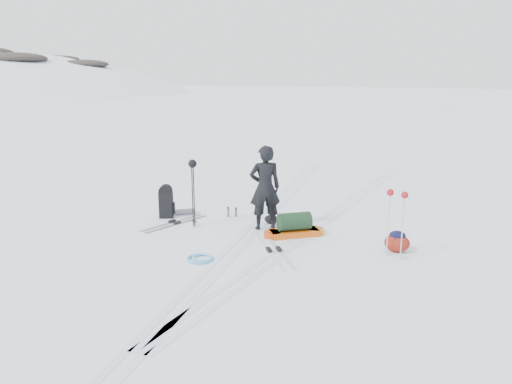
{
  "coord_description": "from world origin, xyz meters",
  "views": [
    {
      "loc": [
        3.76,
        -9.67,
        3.48
      ],
      "look_at": [
        0.15,
        0.04,
        0.95
      ],
      "focal_mm": 35.0,
      "sensor_mm": 36.0,
      "label": 1
    }
  ],
  "objects_px": {
    "expedition_rucksack": "(168,202)",
    "ski_poles_black": "(193,172)",
    "skier": "(265,188)",
    "pulk_sled": "(294,227)"
  },
  "relations": [
    {
      "from": "ski_poles_black",
      "to": "pulk_sled",
      "type": "bearing_deg",
      "value": -9.65
    },
    {
      "from": "expedition_rucksack",
      "to": "ski_poles_black",
      "type": "height_order",
      "value": "ski_poles_black"
    },
    {
      "from": "pulk_sled",
      "to": "expedition_rucksack",
      "type": "distance_m",
      "value": 3.27
    },
    {
      "from": "pulk_sled",
      "to": "skier",
      "type": "bearing_deg",
      "value": 128.22
    },
    {
      "from": "skier",
      "to": "expedition_rucksack",
      "type": "distance_m",
      "value": 2.56
    },
    {
      "from": "skier",
      "to": "pulk_sled",
      "type": "bearing_deg",
      "value": 133.62
    },
    {
      "from": "skier",
      "to": "ski_poles_black",
      "type": "xyz_separation_m",
      "value": [
        -1.58,
        -0.38,
        0.32
      ]
    },
    {
      "from": "pulk_sled",
      "to": "ski_poles_black",
      "type": "xyz_separation_m",
      "value": [
        -2.34,
        -0.14,
        1.07
      ]
    },
    {
      "from": "expedition_rucksack",
      "to": "pulk_sled",
      "type": "bearing_deg",
      "value": -25.97
    },
    {
      "from": "expedition_rucksack",
      "to": "ski_poles_black",
      "type": "relative_size",
      "value": 0.53
    }
  ]
}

